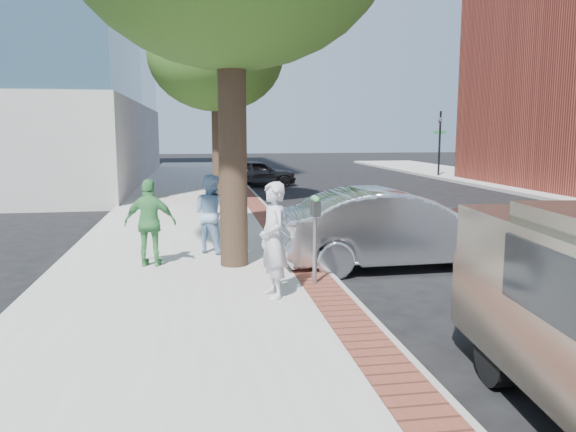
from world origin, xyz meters
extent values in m
plane|color=black|center=(0.00, 0.00, 0.00)|extent=(120.00, 120.00, 0.00)
cube|color=#9E9991|center=(-1.50, 8.00, 0.07)|extent=(5.00, 60.00, 0.15)
cube|color=brown|center=(0.70, 8.00, 0.15)|extent=(0.60, 60.00, 0.01)
cube|color=gray|center=(1.05, 8.00, 0.07)|extent=(0.10, 60.00, 0.15)
cylinder|color=black|center=(0.90, 22.00, 1.90)|extent=(0.12, 0.12, 3.80)
imported|color=black|center=(0.90, 22.00, 3.00)|extent=(0.18, 0.15, 0.90)
cube|color=#1E7238|center=(0.90, 22.00, 2.60)|extent=(0.70, 0.03, 0.18)
cylinder|color=black|center=(12.50, 22.00, 1.90)|extent=(0.12, 0.12, 3.80)
imported|color=black|center=(12.50, 22.00, 3.00)|extent=(0.18, 0.15, 0.90)
cube|color=#1E7238|center=(12.50, 22.00, 2.60)|extent=(0.70, 0.03, 0.18)
cylinder|color=black|center=(-0.60, 1.90, 2.35)|extent=(0.52, 0.52, 4.40)
cylinder|color=black|center=(-0.50, 12.00, 2.08)|extent=(0.40, 0.40, 3.85)
ellipsoid|color=#224513|center=(-0.50, 12.00, 5.32)|extent=(4.80, 4.80, 3.94)
cylinder|color=gray|center=(0.62, 0.31, 0.72)|extent=(0.07, 0.07, 1.15)
cube|color=#2D3030|center=(0.62, 0.22, 1.42)|extent=(0.12, 0.14, 0.24)
cube|color=#2D3030|center=(0.62, 0.40, 1.42)|extent=(0.12, 0.14, 0.24)
sphere|color=#3F8C4C|center=(0.62, 0.22, 1.57)|extent=(0.11, 0.11, 0.11)
sphere|color=#3F8C4C|center=(0.62, 0.40, 1.57)|extent=(0.11, 0.11, 0.11)
imported|color=#BABABF|center=(-0.15, -0.30, 1.03)|extent=(0.55, 0.72, 1.76)
imported|color=#89AED3|center=(-1.00, 3.09, 0.97)|extent=(1.01, 0.98, 1.64)
imported|color=#45984F|center=(-2.15, 2.06, 0.97)|extent=(1.00, 0.52, 1.64)
imported|color=#B9BBC0|center=(2.56, 1.85, 0.77)|extent=(4.75, 1.80, 1.55)
imported|color=black|center=(1.60, 18.66, 0.65)|extent=(4.00, 2.02, 1.31)
cube|color=gray|center=(2.75, -2.85, 0.78)|extent=(2.10, 1.17, 0.87)
cylinder|color=black|center=(1.80, -3.35, 0.35)|extent=(0.31, 0.71, 0.69)
cube|color=black|center=(1.51, -4.79, 1.41)|extent=(0.24, 2.16, 0.60)
cube|color=black|center=(2.80, -2.36, 1.14)|extent=(1.73, 0.20, 0.43)
camera|label=1|loc=(-1.27, -8.53, 2.66)|focal=35.00mm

